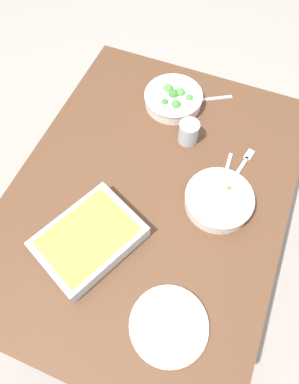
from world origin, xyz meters
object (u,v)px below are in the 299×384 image
object	(u,v)px
broccoli_bowl	(173,98)
spoon_by_broccoli	(204,99)
baking_dish	(89,239)
spoon_by_stew	(224,179)
side_plate	(169,325)
fork_on_table	(242,165)
stew_bowl	(219,200)
drink_cup	(188,133)

from	to	relation	value
broccoli_bowl	spoon_by_broccoli	xyz separation A→B (m)	(-0.06, 0.10, -0.03)
baking_dish	spoon_by_stew	xyz separation A→B (m)	(-0.37, 0.32, -0.03)
spoon_by_broccoli	baking_dish	bearing A→B (deg)	-12.08
side_plate	spoon_by_broccoli	world-z (taller)	side_plate
broccoli_bowl	fork_on_table	size ratio (longest dim) A/B	1.26
broccoli_bowl	fork_on_table	distance (m)	0.37
spoon_by_stew	spoon_by_broccoli	size ratio (longest dim) A/B	1.09
stew_bowl	side_plate	distance (m)	0.41
spoon_by_stew	spoon_by_broccoli	bearing A→B (deg)	-151.59
drink_cup	side_plate	distance (m)	0.64
stew_bowl	broccoli_bowl	xyz separation A→B (m)	(-0.35, -0.28, -0.00)
stew_bowl	spoon_by_stew	size ratio (longest dim) A/B	1.26
broccoli_bowl	baking_dish	world-z (taller)	broccoli_bowl
stew_bowl	spoon_by_broccoli	bearing A→B (deg)	-156.80
spoon_by_stew	fork_on_table	distance (m)	0.09
baking_dish	side_plate	bearing A→B (deg)	66.09
fork_on_table	spoon_by_broccoli	bearing A→B (deg)	-137.62
baking_dish	stew_bowl	bearing A→B (deg)	130.01
spoon_by_broccoli	stew_bowl	bearing A→B (deg)	23.20
spoon_by_stew	fork_on_table	world-z (taller)	spoon_by_stew
side_plate	spoon_by_stew	xyz separation A→B (m)	(-0.51, 0.01, -0.00)
broccoli_bowl	spoon_by_broccoli	world-z (taller)	broccoli_bowl
baking_dish	side_plate	xyz separation A→B (m)	(0.14, 0.31, -0.03)
drink_cup	spoon_by_stew	size ratio (longest dim) A/B	0.48
broccoli_bowl	drink_cup	size ratio (longest dim) A/B	2.62
broccoli_bowl	drink_cup	distance (m)	0.18
baking_dish	fork_on_table	size ratio (longest dim) A/B	2.06
spoon_by_stew	fork_on_table	bearing A→B (deg)	152.00
stew_bowl	fork_on_table	distance (m)	0.18
broccoli_bowl	spoon_by_stew	world-z (taller)	broccoli_bowl
baking_dish	drink_cup	size ratio (longest dim) A/B	4.29
side_plate	spoon_by_broccoli	xyz separation A→B (m)	(-0.83, -0.16, -0.00)
stew_bowl	side_plate	bearing A→B (deg)	-2.40
spoon_by_broccoli	fork_on_table	size ratio (longest dim) A/B	0.91
stew_bowl	broccoli_bowl	distance (m)	0.45
broccoli_bowl	spoon_by_stew	distance (m)	0.38
stew_bowl	spoon_by_stew	world-z (taller)	stew_bowl
spoon_by_stew	broccoli_bowl	bearing A→B (deg)	-132.96
baking_dish	fork_on_table	distance (m)	0.58
stew_bowl	drink_cup	size ratio (longest dim) A/B	2.60
baking_dish	drink_cup	xyz separation A→B (m)	(-0.49, 0.15, 0.00)
baking_dish	fork_on_table	xyz separation A→B (m)	(-0.45, 0.36, -0.03)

